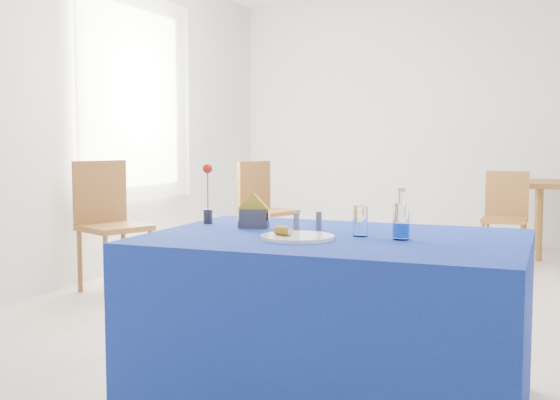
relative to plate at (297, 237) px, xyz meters
The scene contains 16 objects.
floor 2.05m from the plate, 92.89° to the left, with size 7.00×7.00×0.00m, color beige.
room_shell 2.14m from the plate, 92.89° to the left, with size 7.00×7.00×7.00m.
window_pane 3.80m from the plate, 133.56° to the left, with size 0.04×1.50×1.60m, color white.
curtain 3.76m from the plate, 132.77° to the left, with size 0.04×1.75×1.85m, color white.
plate is the anchor object (origin of this frame).
drinking_glass 0.29m from the plate, 38.02° to the left, with size 0.06×0.06×0.13m, color white.
salt_shaker 0.25m from the plate, 111.05° to the left, with size 0.03×0.03×0.09m, color slate.
pepper_shaker 0.31m from the plate, 91.42° to the left, with size 0.03×0.03×0.09m, color slate.
blue_table 0.43m from the plate, 51.25° to the left, with size 1.60×1.10×0.76m.
water_bottle 0.43m from the plate, 18.87° to the left, with size 0.07×0.07×0.21m.
napkin_holder 0.41m from the plate, 140.33° to the left, with size 0.15×0.08×0.17m.
rose_vase 0.70m from the plate, 149.98° to the left, with size 0.05×0.05×0.30m.
chair_bg_left 4.14m from the plate, 81.98° to the left, with size 0.40×0.40×0.88m.
chair_win_a 2.86m from the plate, 140.95° to the left, with size 0.60×0.60×1.01m.
chair_win_b 3.88m from the plate, 115.11° to the left, with size 0.55×0.55×0.96m.
banana_pieces 0.06m from the plate, 154.64° to the right, with size 0.09×0.06×0.04m.
Camera 1 is at (1.09, -4.63, 1.17)m, focal length 45.00 mm.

